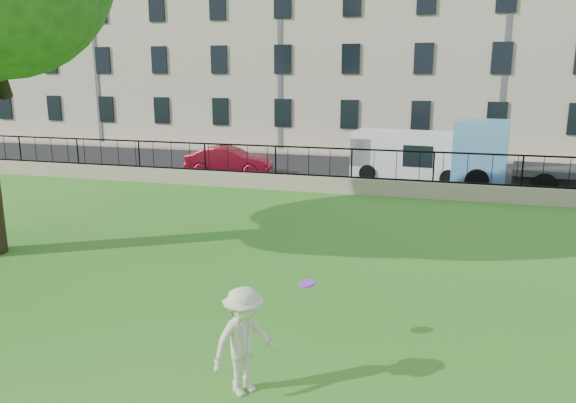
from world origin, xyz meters
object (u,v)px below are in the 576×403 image
(frisbee, at_px, (307,284))
(blue_truck, at_px, (540,157))
(man, at_px, (244,341))
(red_sedan, at_px, (229,161))
(white_van, at_px, (412,156))

(frisbee, distance_m, blue_truck, 15.66)
(frisbee, bearing_deg, man, -107.37)
(man, distance_m, red_sedan, 17.64)
(man, relative_size, frisbee, 5.96)
(white_van, bearing_deg, man, -87.86)
(red_sedan, bearing_deg, white_van, -90.35)
(red_sedan, xyz_separation_m, white_van, (7.93, 0.99, 0.40))
(frisbee, relative_size, red_sedan, 0.07)
(man, distance_m, blue_truck, 17.39)
(red_sedan, relative_size, blue_truck, 0.60)
(frisbee, xyz_separation_m, white_van, (0.67, 15.64, -0.08))
(man, xyz_separation_m, blue_truck, (6.06, 16.29, 0.52))
(frisbee, bearing_deg, white_van, 87.55)
(white_van, distance_m, blue_truck, 4.99)
(man, distance_m, frisbee, 1.75)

